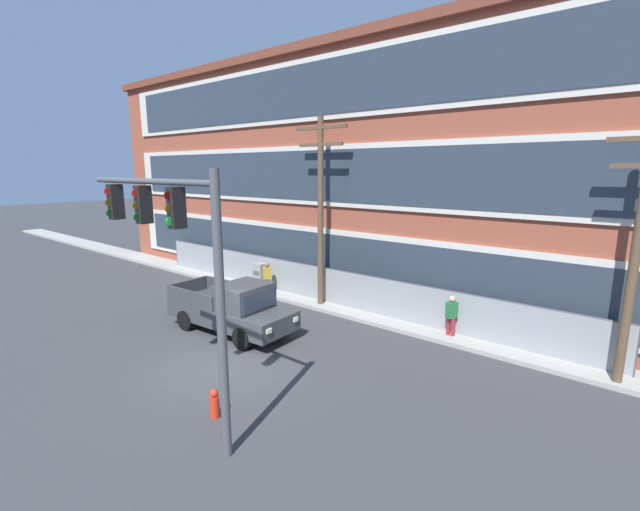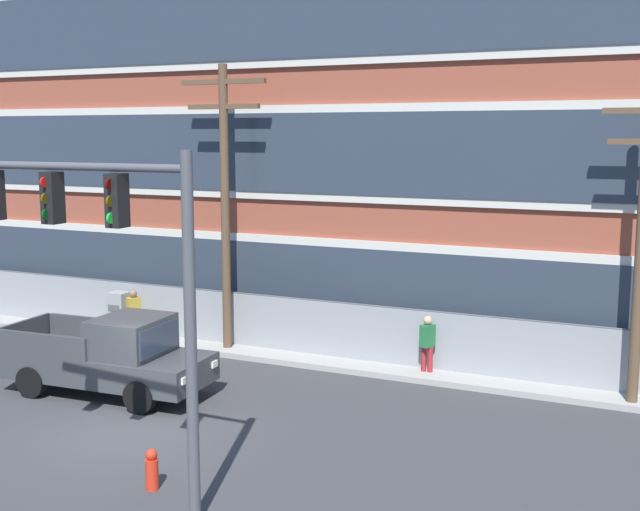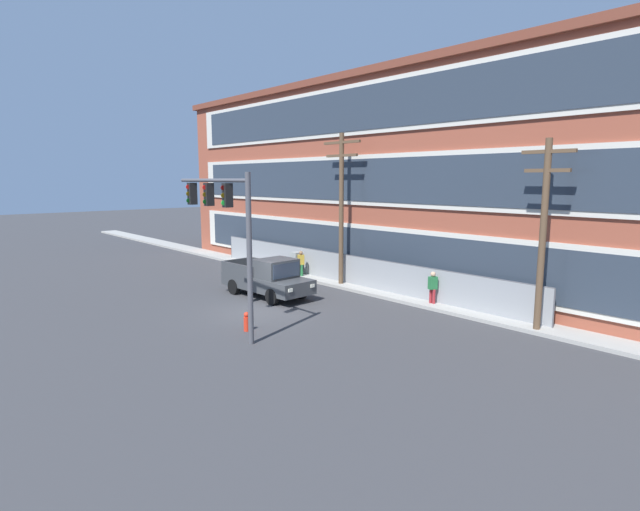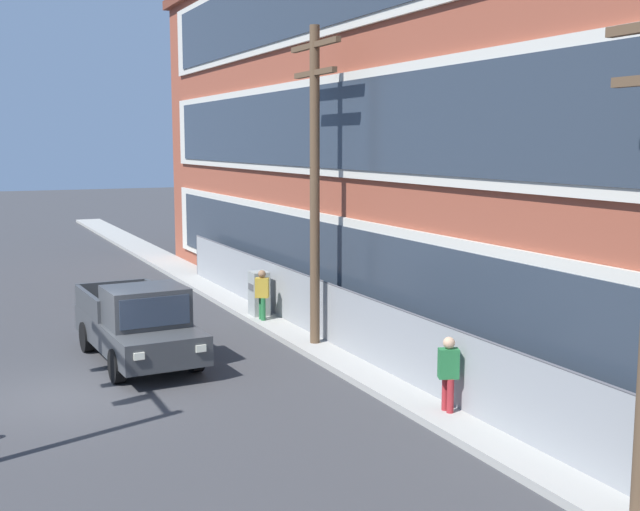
# 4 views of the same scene
# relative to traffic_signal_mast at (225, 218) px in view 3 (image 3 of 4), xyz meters

# --- Properties ---
(ground_plane) EXTENTS (160.00, 160.00, 0.00)m
(ground_plane) POSITION_rel_traffic_signal_mast_xyz_m (-1.97, 2.81, -4.55)
(ground_plane) COLOR #38383A
(sidewalk_building_side) EXTENTS (80.00, 1.62, 0.16)m
(sidewalk_building_side) POSITION_rel_traffic_signal_mast_xyz_m (-1.97, 9.63, -4.47)
(sidewalk_building_side) COLOR #9E9B93
(sidewalk_building_side) RESTS_ON ground
(brick_mill_building) EXTENTS (43.30, 10.33, 11.91)m
(brick_mill_building) POSITION_rel_traffic_signal_mast_xyz_m (-0.14, 15.30, 1.42)
(brick_mill_building) COLOR brown
(brick_mill_building) RESTS_ON ground
(chain_link_fence) EXTENTS (24.05, 0.06, 1.78)m
(chain_link_fence) POSITION_rel_traffic_signal_mast_xyz_m (-3.71, 9.79, -3.64)
(chain_link_fence) COLOR gray
(chain_link_fence) RESTS_ON ground
(traffic_signal_mast) EXTENTS (5.11, 0.43, 6.26)m
(traffic_signal_mast) POSITION_rel_traffic_signal_mast_xyz_m (0.00, 0.00, 0.00)
(traffic_signal_mast) COLOR #4C4C51
(traffic_signal_mast) RESTS_ON ground
(pickup_truck_dark_grey) EXTENTS (5.44, 2.35, 2.03)m
(pickup_truck_dark_grey) POSITION_rel_traffic_signal_mast_xyz_m (-4.06, 4.83, -3.59)
(pickup_truck_dark_grey) COLOR #383A3D
(pickup_truck_dark_grey) RESTS_ON ground
(utility_pole_near_corner) EXTENTS (2.75, 0.26, 8.47)m
(utility_pole_near_corner) POSITION_rel_traffic_signal_mast_xyz_m (-3.44, 9.41, 0.19)
(utility_pole_near_corner) COLOR brown
(utility_pole_near_corner) RESTS_ON ground
(utility_pole_midblock) EXTENTS (2.03, 0.26, 7.53)m
(utility_pole_midblock) POSITION_rel_traffic_signal_mast_xyz_m (7.93, 9.18, -0.41)
(utility_pole_midblock) COLOR brown
(utility_pole_midblock) RESTS_ON ground
(electrical_cabinet) EXTENTS (0.60, 0.54, 1.53)m
(electrical_cabinet) POSITION_rel_traffic_signal_mast_xyz_m (-7.37, 9.30, -3.79)
(electrical_cabinet) COLOR #939993
(electrical_cabinet) RESTS_ON ground
(pedestrian_near_cabinet) EXTENTS (0.37, 0.46, 1.69)m
(pedestrian_near_cabinet) POSITION_rel_traffic_signal_mast_xyz_m (2.74, 9.48, -3.58)
(pedestrian_near_cabinet) COLOR maroon
(pedestrian_near_cabinet) RESTS_ON ground
(pedestrian_by_fence) EXTENTS (0.41, 0.47, 1.69)m
(pedestrian_by_fence) POSITION_rel_traffic_signal_mast_xyz_m (-6.67, 9.13, -3.58)
(pedestrian_by_fence) COLOR #236B38
(pedestrian_by_fence) RESTS_ON ground
(fire_hydrant) EXTENTS (0.24, 0.24, 0.78)m
(fire_hydrant) POSITION_rel_traffic_signal_mast_xyz_m (0.16, 0.74, -4.17)
(fire_hydrant) COLOR red
(fire_hydrant) RESTS_ON ground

